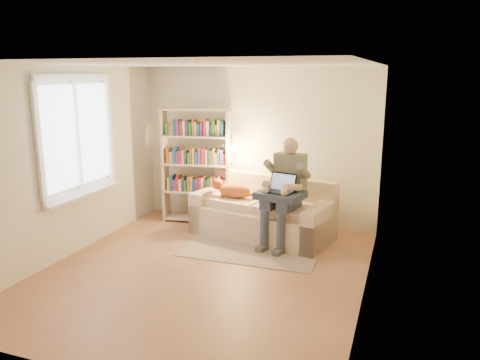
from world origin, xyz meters
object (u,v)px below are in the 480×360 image
at_px(cat, 230,190).
at_px(bookshelf, 197,160).
at_px(laptop, 284,188).
at_px(sofa, 263,215).
at_px(person, 285,186).

height_order(cat, bookshelf, bookshelf).
bearing_deg(laptop, bookshelf, 169.31).
relative_size(cat, laptop, 1.73).
xyz_separation_m(sofa, person, (0.41, -0.25, 0.56)).
bearing_deg(cat, sofa, 14.74).
height_order(sofa, bookshelf, bookshelf).
distance_m(person, laptop, 0.16).
xyz_separation_m(cat, bookshelf, (-0.73, 0.33, 0.37)).
bearing_deg(person, bookshelf, 173.82).
relative_size(sofa, laptop, 5.02).
bearing_deg(person, laptop, -72.34).
bearing_deg(sofa, bookshelf, 178.69).
distance_m(laptop, bookshelf, 1.84).
relative_size(person, laptop, 3.47).
height_order(sofa, laptop, laptop).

